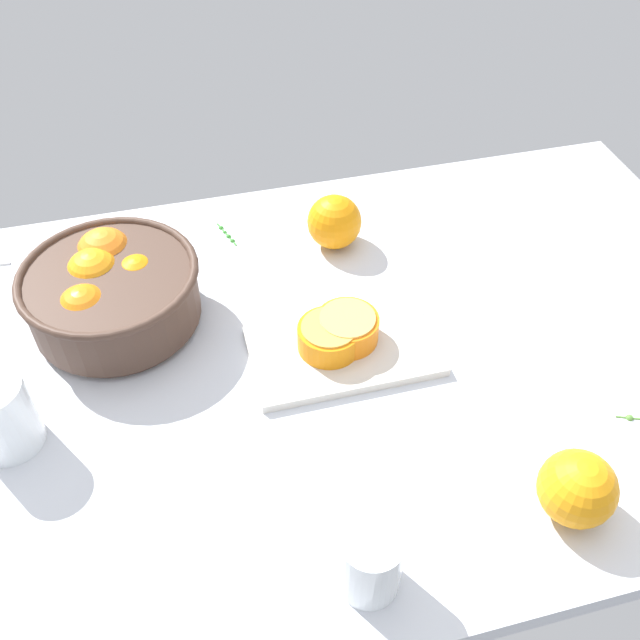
# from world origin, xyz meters

# --- Properties ---
(ground_plane) EXTENTS (1.30, 0.80, 0.03)m
(ground_plane) POSITION_xyz_m (0.00, 0.00, -0.01)
(ground_plane) COLOR silver
(fruit_bowl) EXTENTS (0.25, 0.25, 0.11)m
(fruit_bowl) POSITION_xyz_m (-0.28, 0.14, 0.05)
(fruit_bowl) COLOR #473328
(fruit_bowl) RESTS_ON ground_plane
(juice_glass) EXTENTS (0.08, 0.08, 0.10)m
(juice_glass) POSITION_xyz_m (-0.41, -0.04, 0.05)
(juice_glass) COLOR white
(juice_glass) RESTS_ON ground_plane
(second_glass) EXTENTS (0.07, 0.07, 0.09)m
(second_glass) POSITION_xyz_m (-0.04, -0.32, 0.04)
(second_glass) COLOR white
(second_glass) RESTS_ON ground_plane
(cutting_board) EXTENTS (0.25, 0.15, 0.01)m
(cutting_board) POSITION_xyz_m (0.02, -0.01, 0.01)
(cutting_board) COLOR beige
(cutting_board) RESTS_ON ground_plane
(orange_half_0) EXTENTS (0.09, 0.09, 0.04)m
(orange_half_0) POSITION_xyz_m (0.03, 0.01, 0.03)
(orange_half_0) COLOR orange
(orange_half_0) RESTS_ON cutting_board
(orange_half_1) EXTENTS (0.09, 0.09, 0.04)m
(orange_half_1) POSITION_xyz_m (0.00, -0.00, 0.03)
(orange_half_1) COLOR orange
(orange_half_1) RESTS_ON cutting_board
(loose_orange_0) EXTENTS (0.09, 0.09, 0.09)m
(loose_orange_0) POSITION_xyz_m (0.07, 0.23, 0.04)
(loose_orange_0) COLOR orange
(loose_orange_0) RESTS_ON ground_plane
(loose_orange_1) EXTENTS (0.09, 0.09, 0.09)m
(loose_orange_1) POSITION_xyz_m (0.20, -0.30, 0.04)
(loose_orange_1) COLOR orange
(loose_orange_1) RESTS_ON ground_plane
(herb_sprig_1) EXTENTS (0.02, 0.07, 0.01)m
(herb_sprig_1) POSITION_xyz_m (-0.10, 0.29, 0.00)
(herb_sprig_1) COLOR #378D30
(herb_sprig_1) RESTS_ON ground_plane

